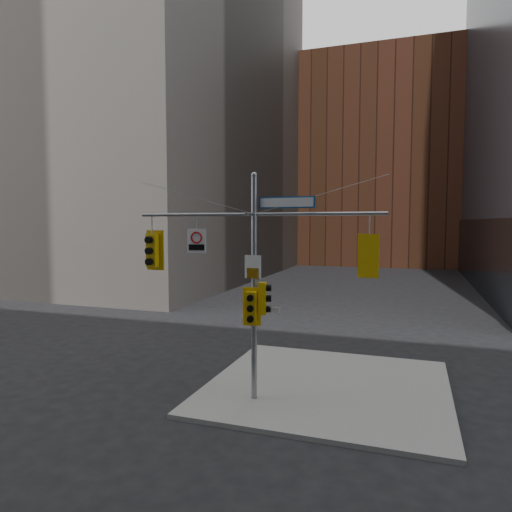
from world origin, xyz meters
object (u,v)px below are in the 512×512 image
Objects in this scene: traffic_light_west_arm at (152,250)px; traffic_light_pole_side at (264,298)px; traffic_light_east_arm at (369,256)px; traffic_light_pole_front at (251,307)px; signal_assembly at (254,265)px; regulatory_sign_arm at (197,240)px; street_sign_blade at (287,202)px.

traffic_light_pole_side is (3.97, 0.00, -1.42)m from traffic_light_west_arm.
traffic_light_east_arm is at bearing -101.01° from traffic_light_pole_side.
traffic_light_west_arm is at bearing 164.07° from traffic_light_pole_front.
traffic_light_west_arm is 7.15m from traffic_light_east_arm.
regulatory_sign_arm is (-1.97, -0.02, 0.76)m from signal_assembly.
street_sign_blade is at bearing -6.23° from regulatory_sign_arm.
signal_assembly reaches higher than traffic_light_pole_front.
traffic_light_east_arm is at bearing -6.46° from regulatory_sign_arm.
signal_assembly is at bearing 78.22° from traffic_light_pole_front.
traffic_light_west_arm reaches higher than traffic_light_pole_front.
traffic_light_east_arm is 1.25× the size of traffic_light_pole_side.
traffic_light_pole_side is at bearing -5.80° from regulatory_sign_arm.
traffic_light_pole_side is at bearing 2.86° from traffic_light_east_arm.
traffic_light_west_arm is 1.36× the size of traffic_light_pole_side.
street_sign_blade is (0.72, -0.01, 2.97)m from traffic_light_pole_side.
signal_assembly reaches higher than traffic_light_west_arm.
signal_assembly is 1.32m from traffic_light_pole_front.
traffic_light_west_arm is 1.09× the size of traffic_light_east_arm.
traffic_light_east_arm is at bearing 0.02° from signal_assembly.
signal_assembly reaches higher than street_sign_blade.
signal_assembly is 6.40× the size of traffic_light_east_arm.
street_sign_blade reaches higher than traffic_light_pole_front.
traffic_light_west_arm is 1.72× the size of regulatory_sign_arm.
traffic_light_west_arm is 4.03m from traffic_light_pole_front.
street_sign_blade is (4.69, -0.01, 1.55)m from traffic_light_west_arm.
traffic_light_east_arm is at bearing 0.35° from traffic_light_west_arm.
traffic_light_pole_side is (-3.18, 0.01, -1.42)m from traffic_light_east_arm.
traffic_light_pole_side is 0.50m from traffic_light_pole_front.
traffic_light_west_arm is 1.72m from regulatory_sign_arm.
street_sign_blade is at bearing 3.06° from traffic_light_east_arm.
traffic_light_pole_side is 0.55× the size of street_sign_blade.
regulatory_sign_arm reaches higher than traffic_light_pole_front.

